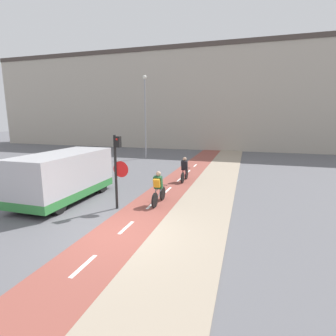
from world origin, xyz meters
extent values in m
plane|color=#5B5B60|center=(0.00, 0.00, 0.00)|extent=(120.00, 120.00, 0.00)
cube|color=brown|center=(0.00, 0.00, 0.01)|extent=(2.03, 60.00, 0.02)
cube|color=white|center=(0.00, -2.00, 0.02)|extent=(0.12, 1.10, 0.00)
cube|color=white|center=(0.00, 0.50, 0.02)|extent=(0.12, 1.10, 0.00)
cube|color=white|center=(0.00, 3.00, 0.02)|extent=(0.12, 1.10, 0.00)
cube|color=white|center=(0.00, 5.50, 0.02)|extent=(0.12, 1.10, 0.00)
cube|color=white|center=(0.00, 8.00, 0.02)|extent=(0.12, 1.10, 0.00)
cube|color=white|center=(0.00, 10.50, 0.02)|extent=(0.12, 1.10, 0.00)
cube|color=white|center=(0.00, 13.00, 0.02)|extent=(0.12, 1.10, 0.00)
cube|color=gray|center=(2.22, 0.00, 0.03)|extent=(2.40, 60.00, 0.05)
cube|color=#B2A899|center=(0.00, 25.80, 5.71)|extent=(60.00, 5.00, 11.42)
cube|color=#473D38|center=(0.00, 25.80, 11.67)|extent=(60.00, 5.20, 0.50)
cylinder|color=black|center=(-1.26, 2.23, 1.54)|extent=(0.11, 0.11, 3.09)
cube|color=black|center=(-1.10, 2.23, 2.82)|extent=(0.20, 0.20, 0.44)
sphere|color=red|center=(-1.10, 2.12, 2.93)|extent=(0.09, 0.09, 0.09)
cone|color=red|center=(-1.02, 2.23, 1.70)|extent=(0.67, 0.01, 0.67)
cone|color=silver|center=(-1.02, 2.23, 1.70)|extent=(0.60, 0.02, 0.60)
cylinder|color=gray|center=(-5.17, 15.46, 3.59)|extent=(0.14, 0.14, 7.18)
sphere|color=silver|center=(-5.17, 15.46, 7.29)|extent=(0.36, 0.36, 0.36)
cylinder|color=black|center=(0.25, 2.76, 0.33)|extent=(0.07, 0.65, 0.65)
cylinder|color=black|center=(0.25, 3.84, 0.33)|extent=(0.07, 0.65, 0.65)
cylinder|color=slate|center=(0.25, 3.50, 0.50)|extent=(0.04, 0.69, 0.41)
cylinder|color=slate|center=(0.25, 3.00, 0.51)|extent=(0.04, 0.36, 0.43)
cylinder|color=slate|center=(0.25, 3.34, 0.70)|extent=(0.04, 1.00, 0.07)
cylinder|color=slate|center=(0.25, 2.96, 0.32)|extent=(0.04, 0.41, 0.05)
cylinder|color=black|center=(0.25, 3.84, 0.74)|extent=(0.46, 0.03, 0.03)
cube|color=#235B33|center=(0.25, 3.22, 1.00)|extent=(0.36, 0.31, 0.59)
sphere|color=tan|center=(0.25, 3.26, 1.38)|extent=(0.22, 0.22, 0.22)
cylinder|color=#232328|center=(0.15, 3.18, 0.56)|extent=(0.04, 0.07, 0.41)
cylinder|color=#232328|center=(0.35, 3.18, 0.56)|extent=(0.04, 0.07, 0.41)
cube|color=orange|center=(0.25, 3.04, 1.02)|extent=(0.28, 0.23, 0.39)
cylinder|color=black|center=(0.37, 7.23, 0.32)|extent=(0.07, 0.64, 0.64)
cylinder|color=black|center=(0.37, 8.26, 0.32)|extent=(0.07, 0.64, 0.64)
cylinder|color=maroon|center=(0.37, 7.94, 0.49)|extent=(0.04, 0.66, 0.40)
cylinder|color=maroon|center=(0.37, 7.46, 0.50)|extent=(0.04, 0.34, 0.42)
cylinder|color=maroon|center=(0.37, 7.79, 0.69)|extent=(0.04, 0.96, 0.07)
cylinder|color=maroon|center=(0.37, 7.42, 0.31)|extent=(0.04, 0.39, 0.05)
cylinder|color=black|center=(0.37, 8.26, 0.72)|extent=(0.46, 0.03, 0.03)
cube|color=black|center=(0.37, 7.67, 0.98)|extent=(0.36, 0.31, 0.59)
sphere|color=tan|center=(0.37, 7.71, 1.36)|extent=(0.22, 0.22, 0.22)
cylinder|color=#232328|center=(0.27, 7.64, 0.55)|extent=(0.04, 0.07, 0.40)
cylinder|color=#232328|center=(0.47, 7.64, 0.55)|extent=(0.04, 0.07, 0.40)
cube|color=#B7B7BC|center=(-4.10, 2.59, 1.22)|extent=(2.13, 5.01, 1.96)
cube|color=#33843D|center=(-4.10, 2.59, 0.42)|extent=(2.14, 5.02, 0.36)
cube|color=black|center=(-4.10, 5.07, 1.57)|extent=(1.91, 0.04, 0.70)
cylinder|color=black|center=(-5.05, 4.22, 0.35)|extent=(0.18, 0.70, 0.70)
cylinder|color=black|center=(-3.14, 4.22, 0.35)|extent=(0.18, 0.70, 0.70)
cylinder|color=black|center=(-5.05, 0.96, 0.35)|extent=(0.18, 0.70, 0.70)
cylinder|color=black|center=(-3.14, 0.96, 0.35)|extent=(0.18, 0.70, 0.70)
camera|label=1|loc=(3.86, -7.25, 3.78)|focal=28.00mm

